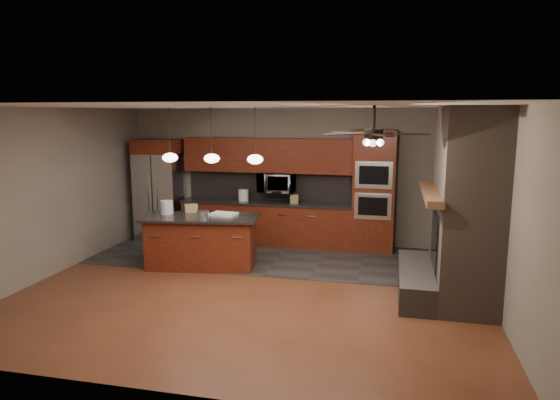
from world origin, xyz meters
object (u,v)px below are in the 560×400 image
(paint_can, at_px, (203,215))
(kitchen_island, at_px, (202,241))
(white_bucket, at_px, (167,207))
(cardboard_box, at_px, (191,208))
(paint_tray, at_px, (224,214))
(refrigerator, at_px, (160,190))
(counter_bucket, at_px, (243,195))
(counter_box, at_px, (294,199))
(microwave, at_px, (277,182))
(oven_tower, at_px, (374,191))

(paint_can, bearing_deg, kitchen_island, 120.67)
(white_bucket, relative_size, cardboard_box, 1.09)
(paint_can, bearing_deg, paint_tray, 55.29)
(refrigerator, relative_size, paint_tray, 4.86)
(cardboard_box, height_order, counter_bucket, counter_bucket)
(paint_tray, relative_size, counter_box, 2.51)
(cardboard_box, distance_m, counter_box, 2.17)
(paint_can, height_order, counter_bucket, counter_bucket)
(microwave, bearing_deg, paint_tray, -108.78)
(cardboard_box, xyz_separation_m, counter_box, (1.63, 1.43, -0.00))
(kitchen_island, bearing_deg, counter_box, 44.43)
(microwave, height_order, refrigerator, refrigerator)
(kitchen_island, bearing_deg, paint_tray, 15.88)
(counter_box, bearing_deg, paint_can, -138.52)
(paint_can, distance_m, paint_tray, 0.44)
(oven_tower, height_order, cardboard_box, oven_tower)
(white_bucket, relative_size, counter_box, 1.37)
(oven_tower, relative_size, paint_tray, 5.35)
(counter_bucket, bearing_deg, oven_tower, -0.16)
(microwave, bearing_deg, kitchen_island, -116.97)
(microwave, distance_m, paint_tray, 1.80)
(microwave, relative_size, refrigerator, 0.34)
(refrigerator, height_order, paint_can, refrigerator)
(paint_can, bearing_deg, oven_tower, 35.26)
(refrigerator, xyz_separation_m, cardboard_box, (1.30, -1.40, -0.09))
(microwave, relative_size, kitchen_island, 0.35)
(paint_tray, bearing_deg, refrigerator, 151.42)
(oven_tower, relative_size, refrigerator, 1.10)
(paint_can, height_order, cardboard_box, cardboard_box)
(counter_box, bearing_deg, microwave, 148.97)
(kitchen_island, bearing_deg, white_bucket, 167.72)
(white_bucket, xyz_separation_m, paint_can, (0.78, -0.24, -0.05))
(oven_tower, relative_size, white_bucket, 9.80)
(kitchen_island, xyz_separation_m, paint_can, (0.12, -0.20, 0.52))
(microwave, distance_m, counter_box, 0.51)
(microwave, xyz_separation_m, kitchen_island, (-0.93, -1.84, -0.83))
(kitchen_island, height_order, paint_can, paint_can)
(refrigerator, distance_m, kitchen_island, 2.43)
(refrigerator, relative_size, cardboard_box, 9.67)
(counter_box, bearing_deg, refrigerator, 164.05)
(microwave, distance_m, refrigerator, 2.56)
(kitchen_island, bearing_deg, cardboard_box, 126.94)
(cardboard_box, relative_size, counter_box, 1.26)
(paint_tray, xyz_separation_m, counter_box, (0.96, 1.57, 0.05))
(microwave, bearing_deg, paint_can, -111.93)
(kitchen_island, distance_m, paint_tray, 0.62)
(counter_bucket, xyz_separation_m, counter_box, (1.09, -0.05, -0.03))
(microwave, height_order, counter_bucket, microwave)
(white_bucket, xyz_separation_m, counter_bucket, (0.90, 1.74, -0.02))
(oven_tower, distance_m, kitchen_island, 3.49)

